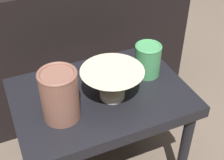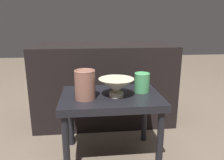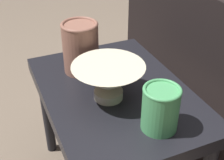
{
  "view_description": "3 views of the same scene",
  "coord_description": "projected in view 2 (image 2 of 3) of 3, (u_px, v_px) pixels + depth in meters",
  "views": [
    {
      "loc": [
        -0.28,
        -0.73,
        1.05
      ],
      "look_at": [
        0.02,
        -0.04,
        0.48
      ],
      "focal_mm": 50.0,
      "sensor_mm": 36.0,
      "label": 1
    },
    {
      "loc": [
        -0.12,
        -1.18,
        0.81
      ],
      "look_at": [
        0.0,
        -0.02,
        0.49
      ],
      "focal_mm": 35.0,
      "sensor_mm": 36.0,
      "label": 2
    },
    {
      "loc": [
        0.67,
        -0.3,
        0.92
      ],
      "look_at": [
        0.06,
        -0.04,
        0.48
      ],
      "focal_mm": 50.0,
      "sensor_mm": 36.0,
      "label": 3
    }
  ],
  "objects": [
    {
      "name": "couch_backdrop",
      "position": [
        104.0,
        83.0,
        1.8
      ],
      "size": [
        1.09,
        0.5,
        0.63
      ],
      "color": "black",
      "rests_on": "ground_plane"
    },
    {
      "name": "ground_plane",
      "position": [
        111.0,
        156.0,
        1.35
      ],
      "size": [
        8.0,
        8.0,
        0.0
      ],
      "primitive_type": "plane",
      "color": "#6B5B4C"
    },
    {
      "name": "bowl",
      "position": [
        116.0,
        86.0,
        1.2
      ],
      "size": [
        0.2,
        0.2,
        0.1
      ],
      "color": "beige",
      "rests_on": "table"
    },
    {
      "name": "vase_colorful_right",
      "position": [
        142.0,
        82.0,
        1.28
      ],
      "size": [
        0.09,
        0.09,
        0.11
      ],
      "color": "#47995B",
      "rests_on": "table"
    },
    {
      "name": "table",
      "position": [
        111.0,
        103.0,
        1.26
      ],
      "size": [
        0.57,
        0.4,
        0.4
      ],
      "color": "black",
      "rests_on": "ground_plane"
    },
    {
      "name": "vase_textured_left",
      "position": [
        85.0,
        84.0,
        1.16
      ],
      "size": [
        0.11,
        0.11,
        0.16
      ],
      "color": "brown",
      "rests_on": "table"
    }
  ]
}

